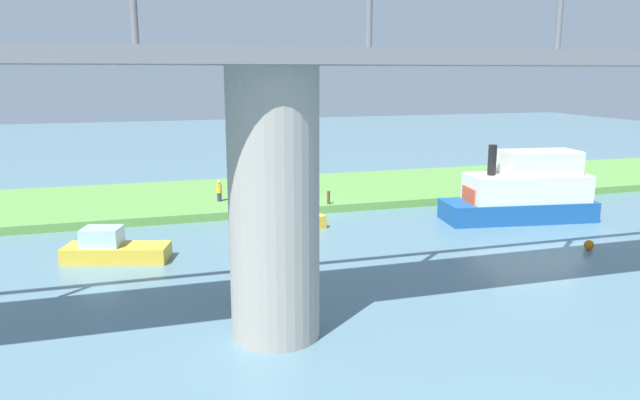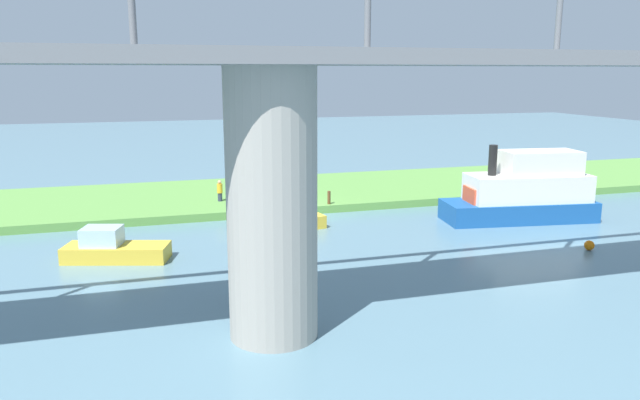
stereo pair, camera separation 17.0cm
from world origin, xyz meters
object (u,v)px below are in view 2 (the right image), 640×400
Objects in this scene: riverboat_paddlewheel at (113,249)px; motorboat_red at (524,192)px; pontoon_yellow at (280,221)px; marker_buoy at (589,245)px; bridge_pylon at (272,206)px; mooring_post at (329,198)px; person_on_bank at (220,191)px.

motorboat_red is at bearing -176.80° from riverboat_paddlewheel.
pontoon_yellow reaches higher than marker_buoy.
riverboat_paddlewheel is at bearing 19.49° from pontoon_yellow.
riverboat_paddlewheel is (5.51, -10.43, -3.93)m from bridge_pylon.
mooring_post is 14.68m from riverboat_paddlewheel.
bridge_pylon is 18.69m from marker_buoy.
person_on_bank is 7.14m from pontoon_yellow.
mooring_post is at bearing -137.58° from pontoon_yellow.
person_on_bank is (-0.89, -20.24, -3.31)m from bridge_pylon.
mooring_post is at bearing -50.38° from marker_buoy.
pontoon_yellow is 9.44m from riverboat_paddlewheel.
mooring_post is at bearing 155.88° from person_on_bank.
person_on_bank reaches higher than riverboat_paddlewheel.
person_on_bank is 19.13m from motorboat_red.
pontoon_yellow is at bearing -7.14° from motorboat_red.
bridge_pylon is at bearing 16.82° from marker_buoy.
person_on_bank reaches higher than marker_buoy.
riverboat_paddlewheel is (23.53, 1.31, -1.13)m from motorboat_red.
bridge_pylon reaches higher than riverboat_paddlewheel.
bridge_pylon is 6.49× the size of person_on_bank.
bridge_pylon reaches higher than marker_buoy.
marker_buoy is at bearing 129.62° from mooring_post.
person_on_bank reaches higher than pontoon_yellow.
mooring_post is 0.17× the size of riverboat_paddlewheel.
person_on_bank is at bearing -42.17° from marker_buoy.
motorboat_red is at bearing -95.35° from marker_buoy.
riverboat_paddlewheel is at bearing 3.20° from motorboat_red.
riverboat_paddlewheel is at bearing 56.89° from person_on_bank.
pontoon_yellow is (-3.39, -13.58, -3.95)m from bridge_pylon.
motorboat_red is 6.67m from marker_buoy.
bridge_pylon is 20.53m from person_on_bank.
mooring_post is 1.70× the size of marker_buoy.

